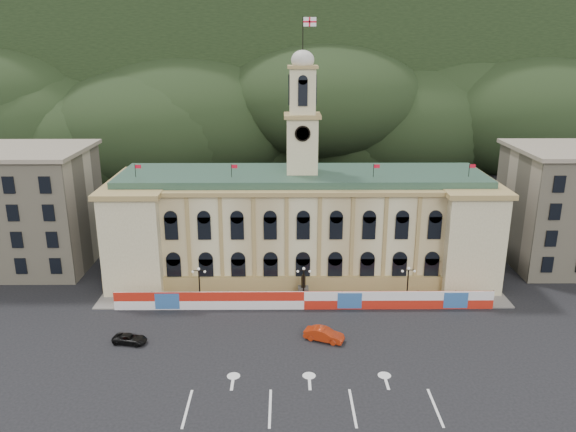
{
  "coord_description": "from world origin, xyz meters",
  "views": [
    {
      "loc": [
        -2.59,
        -52.16,
        33.81
      ],
      "look_at": [
        -2.1,
        18.0,
        11.98
      ],
      "focal_mm": 35.0,
      "sensor_mm": 36.0,
      "label": 1
    }
  ],
  "objects_px": {
    "lamp_center": "(304,282)",
    "black_suv": "(130,339)",
    "red_sedan": "(324,335)",
    "statue": "(303,291)"
  },
  "relations": [
    {
      "from": "statue",
      "to": "lamp_center",
      "type": "height_order",
      "value": "lamp_center"
    },
    {
      "from": "statue",
      "to": "black_suv",
      "type": "bearing_deg",
      "value": -150.7
    },
    {
      "from": "black_suv",
      "to": "lamp_center",
      "type": "bearing_deg",
      "value": -52.91
    },
    {
      "from": "statue",
      "to": "black_suv",
      "type": "relative_size",
      "value": 0.87
    },
    {
      "from": "statue",
      "to": "lamp_center",
      "type": "distance_m",
      "value": 2.14
    },
    {
      "from": "statue",
      "to": "red_sedan",
      "type": "height_order",
      "value": "statue"
    },
    {
      "from": "red_sedan",
      "to": "black_suv",
      "type": "xyz_separation_m",
      "value": [
        -22.79,
        -0.47,
        -0.22
      ]
    },
    {
      "from": "lamp_center",
      "to": "black_suv",
      "type": "height_order",
      "value": "lamp_center"
    },
    {
      "from": "lamp_center",
      "to": "black_suv",
      "type": "distance_m",
      "value": 23.42
    },
    {
      "from": "red_sedan",
      "to": "black_suv",
      "type": "bearing_deg",
      "value": 112.93
    }
  ]
}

